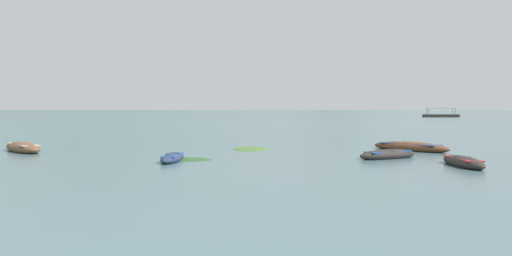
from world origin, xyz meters
TOP-DOWN VIEW (x-y plane):
  - ground_plane at (0.00, 1500.00)m, footprint 6000.00×6000.00m
  - mountain_1 at (-667.23, 2137.67)m, footprint 1832.25×1832.25m
  - mountain_2 at (314.73, 1790.01)m, footprint 682.46×682.46m
  - rowboat_0 at (5.36, 17.67)m, footprint 3.14×2.37m
  - rowboat_2 at (7.55, 14.82)m, footprint 0.95×3.32m
  - rowboat_3 at (-3.91, 16.32)m, footprint 0.79×3.04m
  - rowboat_5 at (7.49, 21.89)m, footprint 3.82×4.22m
  - rowboat_6 at (-12.46, 20.62)m, footprint 3.66×3.86m
  - ferry_0 at (45.12, 128.89)m, footprint 9.10×3.54m
  - weed_patch_2 at (-3.42, 16.88)m, footprint 2.45×1.87m
  - weed_patch_3 at (-0.90, 22.61)m, footprint 2.11×3.35m

SIDE VIEW (x-z plane):
  - ground_plane at x=0.00m, z-range 0.00..0.00m
  - weed_patch_2 at x=-3.42m, z-range -0.07..0.07m
  - weed_patch_3 at x=-0.90m, z-range -0.07..0.07m
  - rowboat_3 at x=-3.91m, z-range -0.08..0.35m
  - rowboat_2 at x=7.55m, z-range -0.09..0.39m
  - rowboat_0 at x=5.36m, z-range -0.09..0.42m
  - rowboat_5 at x=7.49m, z-range -0.11..0.47m
  - rowboat_6 at x=-12.46m, z-range -0.12..0.51m
  - ferry_0 at x=45.12m, z-range -0.82..1.71m
  - mountain_2 at x=314.73m, z-range 0.00..233.23m
  - mountain_1 at x=-667.23m, z-range 0.00..435.43m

